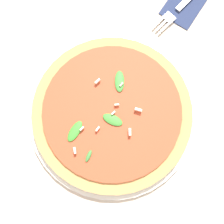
{
  "coord_description": "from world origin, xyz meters",
  "views": [
    {
      "loc": [
        0.15,
        0.06,
        0.63
      ],
      "look_at": [
        0.03,
        0.01,
        0.03
      ],
      "focal_mm": 50.0,
      "sensor_mm": 36.0,
      "label": 1
    }
  ],
  "objects": [
    {
      "name": "fork",
      "position": [
        -0.26,
        0.09,
        0.01
      ],
      "size": [
        0.17,
        0.1,
        0.0
      ],
      "rotation": [
        0.0,
        0.0,
        -0.45
      ],
      "color": "silver",
      "rests_on": "ground_plane"
    },
    {
      "name": "pizza_arugula_main",
      "position": [
        0.03,
        0.01,
        0.02
      ],
      "size": [
        0.34,
        0.34,
        0.05
      ],
      "color": "white",
      "rests_on": "ground_plane"
    },
    {
      "name": "ground_plane",
      "position": [
        0.0,
        0.0,
        0.0
      ],
      "size": [
        6.0,
        6.0,
        0.0
      ],
      "primitive_type": "plane",
      "color": "beige"
    },
    {
      "name": "napkin",
      "position": [
        -0.27,
        0.09,
        0.0
      ],
      "size": [
        0.13,
        0.1,
        0.01
      ],
      "rotation": [
        0.0,
        0.0,
        -0.26
      ],
      "color": "navy",
      "rests_on": "ground_plane"
    }
  ]
}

